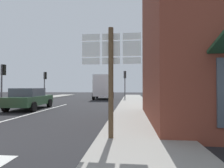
{
  "coord_description": "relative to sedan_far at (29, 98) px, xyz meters",
  "views": [
    {
      "loc": [
        5.69,
        -3.71,
        1.54
      ],
      "look_at": [
        4.01,
        12.92,
        1.84
      ],
      "focal_mm": 28.92,
      "sensor_mm": 36.0,
      "label": 1
    }
  ],
  "objects": [
    {
      "name": "sidewalk_right",
      "position": [
        7.37,
        -0.2,
        -0.69
      ],
      "size": [
        2.67,
        44.0,
        0.14
      ],
      "primitive_type": "cube",
      "color": "gray",
      "rests_on": "ground"
    },
    {
      "name": "ground_plane",
      "position": [
        1.29,
        1.8,
        -0.76
      ],
      "size": [
        80.0,
        80.0,
        0.0
      ],
      "primitive_type": "plane",
      "color": "#232326"
    },
    {
      "name": "traffic_light_near_left",
      "position": [
        -3.76,
        2.34,
        1.81
      ],
      "size": [
        0.3,
        0.49,
        3.47
      ],
      "color": "#47474C",
      "rests_on": "ground"
    },
    {
      "name": "delivery_truck",
      "position": [
        3.55,
        11.26,
        0.89
      ],
      "size": [
        2.74,
        5.12,
        3.05
      ],
      "color": "silver",
      "rests_on": "ground"
    },
    {
      "name": "traffic_light_far_left",
      "position": [
        -3.76,
        9.91,
        1.8
      ],
      "size": [
        0.3,
        0.49,
        3.46
      ],
      "color": "#47474C",
      "rests_on": "ground"
    },
    {
      "name": "traffic_light_far_right",
      "position": [
        6.34,
        10.38,
        1.86
      ],
      "size": [
        0.3,
        0.49,
        3.54
      ],
      "color": "#47474C",
      "rests_on": "ground"
    },
    {
      "name": "sedan_far",
      "position": [
        0.0,
        0.0,
        0.0
      ],
      "size": [
        2.21,
        4.32,
        1.47
      ],
      "color": "#2D5133",
      "rests_on": "ground"
    },
    {
      "name": "route_sign_post",
      "position": [
        6.45,
        -6.92,
        1.24
      ],
      "size": [
        1.66,
        0.14,
        3.2
      ],
      "color": "brown",
      "rests_on": "ground"
    },
    {
      "name": "lane_centre_stripe",
      "position": [
        1.29,
        -2.2,
        -0.75
      ],
      "size": [
        0.16,
        12.0,
        0.01
      ],
      "primitive_type": "cube",
      "color": "silver",
      "rests_on": "ground"
    }
  ]
}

